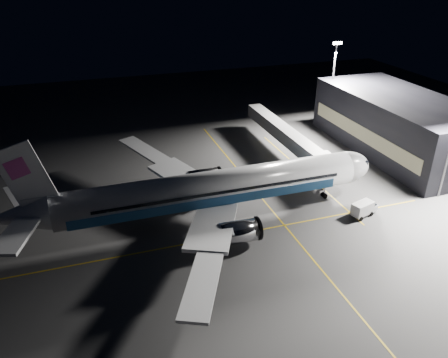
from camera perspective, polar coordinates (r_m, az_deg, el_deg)
name	(u,v)px	position (r m, az deg, el deg)	size (l,w,h in m)	color
ground	(213,217)	(71.48, -1.47, -4.96)	(200.00, 200.00, 0.00)	#4C4C4F
guide_line_main	(269,207)	(74.55, 5.91, -3.65)	(0.25, 80.00, 0.01)	gold
guide_line_cross	(224,237)	(66.69, 0.06, -7.54)	(70.00, 0.25, 0.01)	gold
guide_line_side	(305,173)	(87.31, 10.48, 0.83)	(0.25, 40.00, 0.01)	gold
airliner	(206,190)	(68.63, -2.38, -1.44)	(61.48, 54.22, 16.64)	silver
terminal	(399,124)	(101.18, 21.84, 6.67)	(18.12, 40.00, 12.00)	black
jet_bridge	(288,137)	(91.99, 8.38, 5.49)	(3.60, 34.40, 6.30)	#B2B2B7
floodlight_mast_north	(333,77)	(109.86, 14.06, 12.77)	(2.40, 0.68, 20.70)	#59595E
service_truck	(364,208)	(74.83, 17.83, -3.64)	(5.15, 3.26, 2.46)	silver
baggage_tug	(202,190)	(77.90, -2.86, -1.43)	(2.63, 2.23, 1.74)	black
safety_cone_a	(194,193)	(78.07, -3.91, -1.80)	(0.41, 0.41, 0.62)	#D64C09
safety_cone_b	(223,201)	(75.40, -0.14, -2.86)	(0.39, 0.39, 0.58)	#D64C09
safety_cone_c	(154,184)	(81.93, -9.07, -0.61)	(0.45, 0.45, 0.67)	#D64C09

